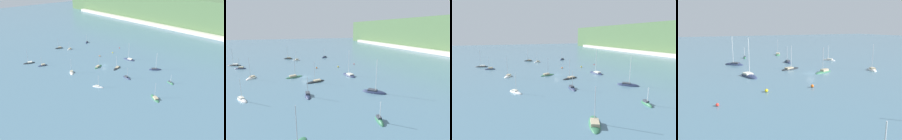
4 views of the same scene
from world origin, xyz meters
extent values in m
plane|color=slate|center=(0.00, 0.00, 0.00)|extent=(600.00, 600.00, 0.00)
ellipsoid|color=black|center=(9.10, 3.14, 0.00)|extent=(4.98, 8.74, 1.15)
cube|color=tan|center=(8.89, 3.78, 0.57)|extent=(2.57, 3.41, 0.51)
cylinder|color=silver|center=(9.24, 2.74, 4.44)|extent=(0.14, 0.14, 8.24)
ellipsoid|color=black|center=(-38.07, -35.36, 0.00)|extent=(4.80, 8.30, 1.33)
cube|color=silver|center=(-37.88, -34.75, 0.72)|extent=(2.55, 3.25, 0.70)
cylinder|color=silver|center=(-38.19, -35.73, 5.22)|extent=(0.14, 0.14, 9.71)
ellipsoid|color=#232D4C|center=(27.54, 19.56, 0.00)|extent=(7.70, 8.00, 1.83)
cube|color=#333842|center=(27.09, 19.08, 0.78)|extent=(3.48, 3.53, 0.55)
cylinder|color=silver|center=(27.82, 19.87, 6.01)|extent=(0.14, 0.14, 11.01)
ellipsoid|color=#232D4C|center=(-27.75, -30.58, 0.00)|extent=(3.33, 6.53, 1.35)
cube|color=tan|center=(-27.64, -30.09, 0.78)|extent=(1.88, 2.50, 0.82)
cylinder|color=silver|center=(-27.81, -30.88, 3.37)|extent=(0.14, 0.14, 5.99)
ellipsoid|color=white|center=(-43.44, 0.87, 0.00)|extent=(2.59, 5.24, 1.48)
cube|color=tan|center=(-43.53, 1.26, 0.82)|extent=(1.43, 2.00, 0.82)
cylinder|color=silver|center=(-43.38, 0.62, 3.54)|extent=(0.14, 0.14, 6.26)
ellipsoid|color=#232D4C|center=(23.40, -2.42, 0.00)|extent=(6.65, 2.45, 1.34)
cube|color=#333842|center=(22.89, -2.37, 0.73)|extent=(2.45, 1.51, 0.73)
cylinder|color=#B2B2B7|center=(23.73, -2.45, 3.55)|extent=(0.14, 0.14, 6.36)
ellipsoid|color=black|center=(-51.61, -4.02, 0.00)|extent=(4.08, 6.79, 1.73)
cube|color=tan|center=(-51.41, -3.53, 0.90)|extent=(2.01, 2.66, 0.86)
cylinder|color=#B2B2B7|center=(-51.73, -4.33, 4.71)|extent=(0.14, 0.14, 8.47)
ellipsoid|color=silver|center=(20.29, -21.96, 0.00)|extent=(6.31, 4.51, 1.41)
cube|color=beige|center=(19.85, -22.20, 0.66)|extent=(2.55, 2.12, 0.54)
cylinder|color=silver|center=(20.56, -21.81, 3.59)|extent=(0.14, 0.14, 6.40)
ellipsoid|color=#2D6647|center=(44.64, 10.85, 0.00)|extent=(4.97, 2.24, 1.70)
cube|color=#333842|center=(44.26, 10.92, 0.81)|extent=(1.88, 1.23, 0.68)
cylinder|color=silver|center=(44.88, 10.80, 2.76)|extent=(0.14, 0.14, 4.59)
ellipsoid|color=#232D4C|center=(-48.43, 21.92, 0.00)|extent=(4.60, 5.56, 1.73)
cube|color=#333842|center=(-48.68, 22.28, 0.85)|extent=(2.17, 2.35, 0.76)
cylinder|color=silver|center=(-48.28, 21.69, 3.74)|extent=(0.14, 0.14, 6.53)
ellipsoid|color=white|center=(-5.08, -22.40, 0.00)|extent=(6.88, 5.10, 1.49)
cube|color=tan|center=(-5.54, -22.14, 0.70)|extent=(2.83, 2.49, 0.58)
cylinder|color=silver|center=(-4.78, -22.55, 4.74)|extent=(0.14, 0.14, 8.66)
ellipsoid|color=#232D4C|center=(4.38, 19.88, 0.00)|extent=(9.35, 4.78, 1.77)
cube|color=silver|center=(5.08, 20.01, 0.79)|extent=(3.57, 2.79, 0.60)
cylinder|color=silver|center=(3.94, 19.80, 6.25)|extent=(0.14, 0.14, 11.52)
cylinder|color=#B2B2B7|center=(48.26, -8.39, 4.45)|extent=(0.14, 0.14, 8.21)
ellipsoid|color=#2D6647|center=(-0.80, -4.44, 0.00)|extent=(4.44, 8.27, 1.19)
cube|color=tan|center=(-0.60, -5.05, 0.72)|extent=(2.27, 3.19, 0.80)
cylinder|color=#B2B2B7|center=(-0.92, -4.06, 4.38)|extent=(0.14, 0.14, 8.11)
sphere|color=red|center=(-18.30, 32.52, 0.32)|extent=(0.64, 0.64, 0.64)
sphere|color=orange|center=(-15.00, 8.77, 0.40)|extent=(0.81, 0.81, 0.81)
sphere|color=yellow|center=(-13.67, 20.67, 0.40)|extent=(0.81, 0.81, 0.81)
camera|label=1|loc=(102.26, -87.52, 58.43)|focal=35.00mm
camera|label=2|loc=(76.54, -10.43, 21.31)|focal=28.00mm
camera|label=3|loc=(78.68, -27.94, 19.15)|focal=28.00mm
camera|label=4|loc=(-60.84, 37.49, 15.34)|focal=35.00mm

